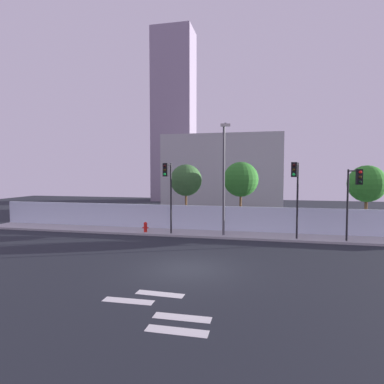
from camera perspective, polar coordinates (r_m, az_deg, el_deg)
The scene contains 14 objects.
ground_plane at distance 15.41m, azimuth -0.81°, elevation -13.30°, with size 80.00×80.00×0.00m, color #1F2329.
sidewalk at distance 23.22m, azimuth 3.94°, elevation -7.40°, with size 36.00×2.40×0.15m, color #AAAAAA.
perimeter_wall at distance 24.32m, azimuth 4.41°, elevation -4.58°, with size 36.00×0.18×1.80m, color silver.
crosswalk_marking at distance 11.26m, azimuth -5.56°, elevation -19.76°, with size 4.01×3.02×0.01m.
traffic_light_left at distance 21.28m, azimuth 17.71°, elevation 1.38°, with size 0.59×1.61×4.91m.
traffic_light_center at distance 22.43m, azimuth -4.21°, elevation 1.57°, with size 0.38×1.09×4.92m.
traffic_light_right at distance 21.76m, azimuth 26.47°, elevation 0.47°, with size 0.50×1.70×4.48m.
street_lamp_curbside at distance 22.04m, azimuth 5.61°, elevation 3.51°, with size 0.68×1.88×7.40m.
fire_hydrant at distance 23.81m, azimuth -8.15°, elevation -6.02°, with size 0.44×0.26×0.73m.
roadside_tree_leftmost at distance 25.45m, azimuth -1.05°, elevation 2.05°, with size 2.47×2.47×5.08m.
roadside_tree_midleft at distance 24.79m, azimuth 8.54°, elevation 2.18°, with size 2.64×2.64×5.24m.
roadside_tree_midright at distance 25.68m, azimuth 28.27°, elevation 1.25°, with size 2.56×2.56×4.94m.
low_building_distant at distance 38.14m, azimuth 5.45°, elevation 3.27°, with size 13.33×6.00×8.68m, color #A8A8A8.
tower_on_skyline at distance 52.53m, azimuth -3.17°, elevation 13.06°, with size 6.18×5.00×26.46m, color gray.
Camera 1 is at (3.43, -14.35, 4.44)m, focal length 30.46 mm.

